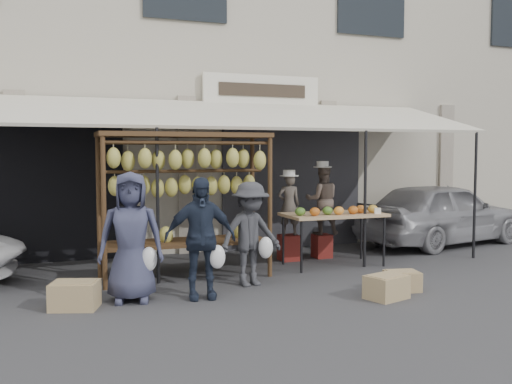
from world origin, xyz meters
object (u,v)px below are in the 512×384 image
banana_rack (186,176)px  vendor_left (289,205)px  crate_far (75,295)px  sedan (442,213)px  crate_near_b (402,281)px  produce_table (335,215)px  vendor_right (322,200)px  customer_left (131,237)px  crate_near_a (386,287)px  customer_mid (200,238)px  customer_right (250,234)px

banana_rack → vendor_left: bearing=20.6°
crate_far → sedan: bearing=18.3°
crate_near_b → crate_far: crate_far is taller
produce_table → vendor_right: vendor_right is taller
banana_rack → crate_far: banana_rack is taller
banana_rack → customer_left: banana_rack is taller
crate_near_a → customer_mid: bearing=159.0°
customer_right → crate_far: 2.56m
customer_mid → sedan: 6.39m
banana_rack → customer_right: banana_rack is taller
banana_rack → crate_far: bearing=-144.6°
banana_rack → produce_table: (2.59, 0.04, -0.70)m
customer_right → sedan: 5.41m
customer_left → customer_right: 1.78m
customer_mid → vendor_right: bearing=42.5°
banana_rack → crate_near_b: banana_rack is taller
crate_near_b → produce_table: bearing=91.9°
vendor_right → crate_far: vendor_right is taller
banana_rack → sedan: (5.76, 1.27, -0.91)m
vendor_left → crate_far: vendor_left is taller
crate_near_a → sedan: sedan is taller
produce_table → crate_near_b: size_ratio=3.74×
vendor_left → sedan: (3.70, 0.49, -0.34)m
customer_left → customer_mid: 0.90m
customer_left → crate_far: (-0.71, -0.11, -0.68)m
crate_far → sedan: (7.46, 2.47, 0.50)m
vendor_left → customer_left: customer_left is taller
vendor_right → crate_near_a: size_ratio=2.46×
customer_left → customer_mid: (0.88, -0.16, -0.04)m
produce_table → crate_far: produce_table is taller
crate_near_a → customer_right: bearing=137.0°
customer_left → crate_far: size_ratio=3.03×
customer_left → crate_near_b: 3.78m
customer_left → customer_right: size_ratio=1.12×
vendor_right → customer_right: size_ratio=0.84×
banana_rack → vendor_left: (2.06, 0.78, -0.57)m
customer_left → produce_table: bearing=28.0°
sedan → customer_left: bearing=97.0°
customer_right → vendor_left: bearing=40.4°
vendor_right → customer_left: bearing=43.5°
customer_mid → vendor_left: bearing=49.6°
produce_table → customer_right: size_ratio=1.12×
customer_left → banana_rack: bearing=58.3°
customer_right → crate_far: customer_right is taller
vendor_left → customer_right: size_ratio=0.72×
banana_rack → crate_near_b: (2.65, -1.84, -1.44)m
vendor_left → crate_near_b: vendor_left is taller
produce_table → customer_mid: (-2.69, -1.29, -0.07)m
banana_rack → customer_right: bearing=-46.3°
banana_rack → customer_left: 1.65m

